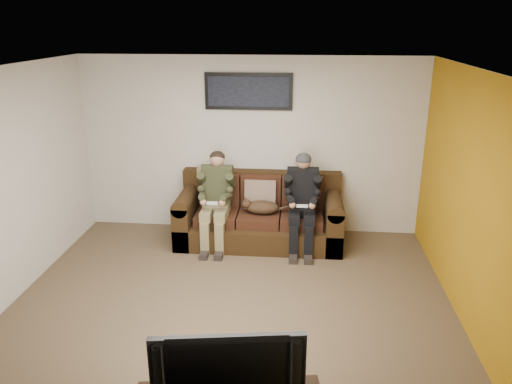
# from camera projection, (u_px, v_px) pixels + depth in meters

# --- Properties ---
(floor) EXTENTS (5.00, 5.00, 0.00)m
(floor) POSITION_uv_depth(u_px,v_px,m) (231.00, 305.00, 5.65)
(floor) COLOR brown
(floor) RESTS_ON ground
(ceiling) EXTENTS (5.00, 5.00, 0.00)m
(ceiling) POSITION_uv_depth(u_px,v_px,m) (227.00, 70.00, 4.80)
(ceiling) COLOR silver
(ceiling) RESTS_ON ground
(wall_back) EXTENTS (5.00, 0.00, 5.00)m
(wall_back) POSITION_uv_depth(u_px,v_px,m) (251.00, 146.00, 7.34)
(wall_back) COLOR beige
(wall_back) RESTS_ON ground
(wall_front) EXTENTS (5.00, 0.00, 5.00)m
(wall_front) POSITION_uv_depth(u_px,v_px,m) (178.00, 318.00, 3.10)
(wall_front) COLOR beige
(wall_front) RESTS_ON ground
(wall_left) EXTENTS (0.00, 4.50, 4.50)m
(wall_left) POSITION_uv_depth(u_px,v_px,m) (2.00, 190.00, 5.44)
(wall_left) COLOR beige
(wall_left) RESTS_ON ground
(wall_right) EXTENTS (0.00, 4.50, 4.50)m
(wall_right) POSITION_uv_depth(u_px,v_px,m) (476.00, 205.00, 5.01)
(wall_right) COLOR beige
(wall_right) RESTS_ON ground
(accent_wall_right) EXTENTS (0.00, 4.50, 4.50)m
(accent_wall_right) POSITION_uv_depth(u_px,v_px,m) (475.00, 205.00, 5.01)
(accent_wall_right) COLOR #AD7911
(accent_wall_right) RESTS_ON ground
(sofa) EXTENTS (2.33, 1.01, 0.95)m
(sofa) POSITION_uv_depth(u_px,v_px,m) (260.00, 216.00, 7.24)
(sofa) COLOR #31200E
(sofa) RESTS_ON ground
(throw_pillow) EXTENTS (0.45, 0.21, 0.44)m
(throw_pillow) POSITION_uv_depth(u_px,v_px,m) (260.00, 194.00, 7.18)
(throw_pillow) COLOR #7E6553
(throw_pillow) RESTS_ON sofa
(throw_blanket) EXTENTS (0.48, 0.23, 0.08)m
(throw_blanket) POSITION_uv_depth(u_px,v_px,m) (214.00, 170.00, 7.38)
(throw_blanket) COLOR #BEAF8B
(throw_blanket) RESTS_ON sofa
(person_left) EXTENTS (0.51, 0.87, 1.32)m
(person_left) POSITION_uv_depth(u_px,v_px,m) (216.00, 194.00, 6.98)
(person_left) COLOR #877F54
(person_left) RESTS_ON sofa
(person_right) EXTENTS (0.51, 0.86, 1.33)m
(person_right) POSITION_uv_depth(u_px,v_px,m) (302.00, 196.00, 6.88)
(person_right) COLOR black
(person_right) RESTS_ON sofa
(cat) EXTENTS (0.66, 0.26, 0.24)m
(cat) POSITION_uv_depth(u_px,v_px,m) (261.00, 207.00, 7.01)
(cat) COLOR #4F351F
(cat) RESTS_ON sofa
(framed_poster) EXTENTS (1.25, 0.05, 0.52)m
(framed_poster) POSITION_uv_depth(u_px,v_px,m) (248.00, 91.00, 7.05)
(framed_poster) COLOR black
(framed_poster) RESTS_ON wall_back
(television) EXTENTS (1.08, 0.30, 0.62)m
(television) POSITION_uv_depth(u_px,v_px,m) (228.00, 364.00, 3.55)
(television) COLOR black
(television) RESTS_ON tv_stand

